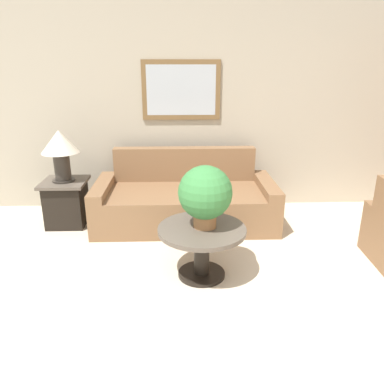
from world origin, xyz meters
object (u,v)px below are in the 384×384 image
coffee_table (202,241)px  side_table (66,202)px  potted_plant_on_table (205,194)px  table_lamp (60,147)px  couch_main (185,201)px

coffee_table → side_table: side_table is taller
potted_plant_on_table → coffee_table: bearing=-139.1°
coffee_table → table_lamp: 2.10m
side_table → table_lamp: bearing=90.0°
couch_main → coffee_table: couch_main is taller
potted_plant_on_table → table_lamp: bearing=142.9°
side_table → table_lamp: size_ratio=0.92×
side_table → couch_main: bearing=0.8°
coffee_table → table_lamp: size_ratio=1.32×
coffee_table → potted_plant_on_table: size_ratio=1.41×
couch_main → potted_plant_on_table: size_ratio=3.82×
couch_main → side_table: (-1.45, -0.02, 0.01)m
couch_main → side_table: couch_main is taller
coffee_table → table_lamp: table_lamp is taller
couch_main → table_lamp: bearing=-179.2°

